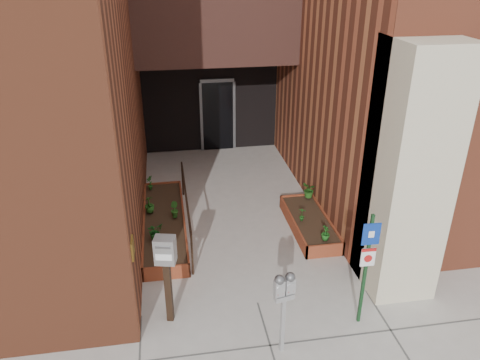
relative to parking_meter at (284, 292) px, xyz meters
name	(u,v)px	position (x,y,z in m)	size (l,w,h in m)	color
ground	(258,303)	(-0.15, 1.11, -1.11)	(80.00, 80.00, 0.00)	#9E9991
planter_left	(164,224)	(-1.70, 3.81, -0.98)	(0.90, 3.60, 0.30)	maroon
planter_right	(309,224)	(1.45, 3.31, -0.97)	(0.80, 2.20, 0.30)	maroon
handrail	(186,199)	(-1.20, 3.76, -0.36)	(0.04, 3.34, 0.90)	black
parking_meter	(284,292)	(0.00, 0.00, 0.00)	(0.33, 0.18, 1.43)	#AAAAAD
sign_post	(367,259)	(1.41, 0.39, 0.14)	(0.28, 0.07, 2.04)	#153A1B
payment_dropbox	(166,262)	(-1.66, 0.95, 0.05)	(0.36, 0.30, 1.60)	black
shrub_left_a	(155,231)	(-1.88, 3.00, -0.64)	(0.31, 0.31, 0.34)	#164F17
shrub_left_b	(174,209)	(-1.47, 3.83, -0.63)	(0.19, 0.19, 0.35)	#215418
shrub_left_c	(149,204)	(-2.00, 4.13, -0.62)	(0.22, 0.22, 0.39)	#215217
shrub_left_d	(150,183)	(-2.00, 5.25, -0.63)	(0.19, 0.19, 0.36)	#1C5D1A
shrub_right_a	(326,233)	(1.49, 2.41, -0.65)	(0.17, 0.17, 0.31)	#1A5217
shrub_right_b	(302,214)	(1.24, 3.20, -0.65)	(0.17, 0.17, 0.32)	#1C5317
shrub_right_c	(309,190)	(1.70, 4.21, -0.62)	(0.34, 0.34, 0.38)	#245B1A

